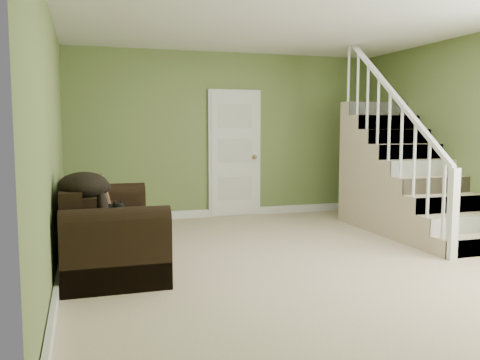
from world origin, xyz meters
TOP-DOWN VIEW (x-y plane):
  - floor at (0.00, 0.00)m, footprint 5.00×5.50m
  - ceiling at (0.00, 0.00)m, footprint 5.00×5.50m
  - wall_back at (0.00, 2.75)m, footprint 5.00×0.04m
  - wall_left at (-2.50, 0.00)m, footprint 0.04×5.50m
  - baseboard_back at (0.00, 2.72)m, footprint 5.00×0.04m
  - baseboard_left at (-2.47, 0.00)m, footprint 0.04×5.50m
  - baseboard_right at (2.47, 0.00)m, footprint 0.04×5.50m
  - door at (0.10, 2.71)m, footprint 0.86×0.12m
  - staircase at (1.99, 0.97)m, footprint 1.00×2.51m
  - sofa at (-2.02, 0.35)m, footprint 0.94×2.18m
  - side_table at (-2.11, 1.30)m, footprint 0.50×0.50m
  - cat at (-1.98, 0.15)m, footprint 0.35×0.52m
  - banana at (-1.82, -0.20)m, footprint 0.07×0.20m
  - throw_pillow at (-2.01, 1.04)m, footprint 0.23×0.45m
  - throw_blanket at (-2.23, -0.15)m, footprint 0.59×0.69m

SIDE VIEW (x-z plane):
  - floor at x=0.00m, z-range -0.01..0.01m
  - baseboard_back at x=0.00m, z-range 0.00..0.12m
  - baseboard_left at x=-2.47m, z-range 0.00..0.12m
  - baseboard_right at x=2.47m, z-range 0.00..0.12m
  - side_table at x=-2.11m, z-range -0.10..0.67m
  - sofa at x=-2.02m, z-range -0.10..0.76m
  - banana at x=-1.82m, z-range 0.47..0.52m
  - cat at x=-1.98m, z-range 0.44..0.69m
  - staircase at x=1.99m, z-range -0.77..2.05m
  - throw_pillow at x=-2.01m, z-range 0.43..0.88m
  - throw_blanket at x=-2.23m, z-range 0.77..1.01m
  - door at x=0.10m, z-range 0.00..2.02m
  - wall_back at x=0.00m, z-range 0.00..2.60m
  - wall_left at x=-2.50m, z-range 0.00..2.60m
  - ceiling at x=0.00m, z-range 2.60..2.60m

